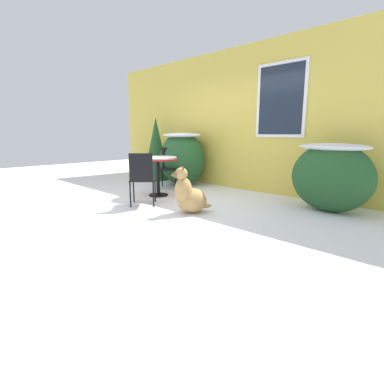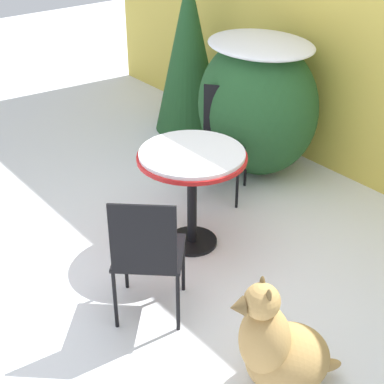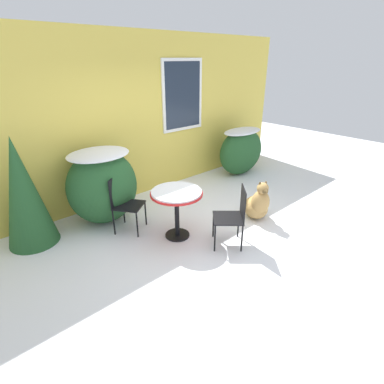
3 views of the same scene
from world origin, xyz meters
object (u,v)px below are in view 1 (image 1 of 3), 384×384
at_px(dog, 189,196).
at_px(patio_chair_near_table, 169,166).
at_px(patio_chair_far_side, 142,177).
at_px(patio_table, 158,163).

bearing_deg(dog, patio_chair_near_table, 173.69).
bearing_deg(patio_chair_far_side, patio_table, -104.35).
height_order(patio_chair_near_table, dog, patio_chair_near_table).
bearing_deg(patio_table, patio_chair_far_side, -56.83).
bearing_deg(patio_chair_near_table, dog, -69.60).
relative_size(patio_table, patio_chair_far_side, 0.86).
distance_m(patio_table, dog, 1.49).
bearing_deg(dog, patio_chair_far_side, -139.34).
distance_m(patio_table, patio_chair_far_side, 0.86).
xyz_separation_m(patio_table, patio_chair_far_side, (0.47, -0.71, -0.15)).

